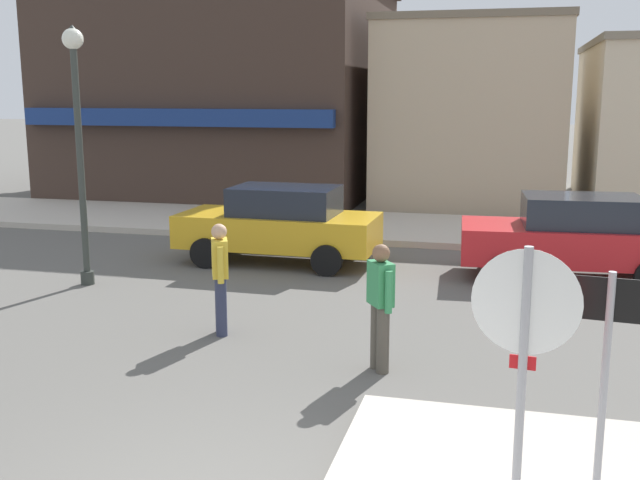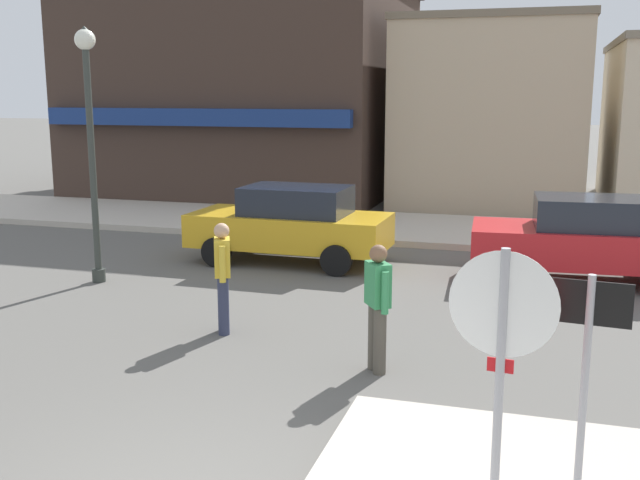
% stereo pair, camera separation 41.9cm
% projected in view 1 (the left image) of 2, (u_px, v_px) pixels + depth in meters
% --- Properties ---
extents(kerb_far, '(80.00, 4.00, 0.15)m').
position_uv_depth(kerb_far, '(414.00, 229.00, 18.62)').
color(kerb_far, beige).
rests_on(kerb_far, ground).
extents(stop_sign, '(0.82, 0.11, 2.30)m').
position_uv_depth(stop_sign, '(524.00, 347.00, 5.69)').
color(stop_sign, '#9E9EA3').
rests_on(stop_sign, ground).
extents(one_way_sign, '(0.60, 0.08, 2.10)m').
position_uv_depth(one_way_sign, '(605.00, 369.00, 5.75)').
color(one_way_sign, '#9E9EA3').
rests_on(one_way_sign, ground).
extents(lamp_post, '(0.36, 0.36, 4.54)m').
position_uv_depth(lamp_post, '(78.00, 119.00, 12.98)').
color(lamp_post, '#333833').
rests_on(lamp_post, ground).
extents(parked_car_nearest, '(4.03, 1.94, 1.56)m').
position_uv_depth(parked_car_nearest, '(280.00, 223.00, 15.13)').
color(parked_car_nearest, gold).
rests_on(parked_car_nearest, ground).
extents(parked_car_second, '(4.10, 2.08, 1.56)m').
position_uv_depth(parked_car_second, '(574.00, 236.00, 13.79)').
color(parked_car_second, red).
rests_on(parked_car_second, ground).
extents(pedestrian_crossing_near, '(0.35, 0.54, 1.61)m').
position_uv_depth(pedestrian_crossing_near, '(220.00, 275.00, 10.60)').
color(pedestrian_crossing_near, '#2D334C').
rests_on(pedestrian_crossing_near, ground).
extents(pedestrian_crossing_far, '(0.38, 0.51, 1.61)m').
position_uv_depth(pedestrian_crossing_far, '(380.00, 303.00, 9.20)').
color(pedestrian_crossing_far, '#4C473D').
rests_on(pedestrian_crossing_far, ground).
extents(building_corner_shop, '(10.36, 9.79, 7.09)m').
position_uv_depth(building_corner_shop, '(232.00, 88.00, 25.99)').
color(building_corner_shop, '#3D2D26').
rests_on(building_corner_shop, ground).
extents(building_storefront_left_near, '(5.57, 5.56, 5.58)m').
position_uv_depth(building_storefront_left_near, '(471.00, 113.00, 23.01)').
color(building_storefront_left_near, tan).
rests_on(building_storefront_left_near, ground).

